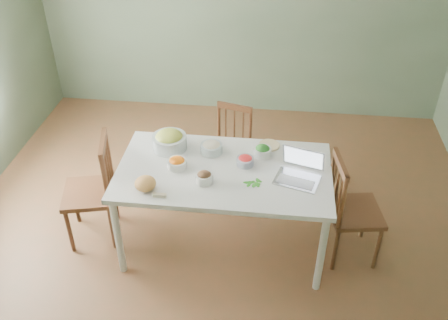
# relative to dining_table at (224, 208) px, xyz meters

# --- Properties ---
(floor) EXTENTS (5.00, 5.00, 0.00)m
(floor) POSITION_rel_dining_table_xyz_m (-0.06, 0.02, -0.42)
(floor) COLOR brown
(floor) RESTS_ON ground
(wall_back) EXTENTS (5.00, 0.00, 2.70)m
(wall_back) POSITION_rel_dining_table_xyz_m (-0.06, 2.52, 0.93)
(wall_back) COLOR slate
(wall_back) RESTS_ON ground
(dining_table) EXTENTS (1.78, 1.00, 0.84)m
(dining_table) POSITION_rel_dining_table_xyz_m (0.00, 0.00, 0.00)
(dining_table) COLOR white
(dining_table) RESTS_ON floor
(chair_far) EXTENTS (0.48, 0.47, 0.90)m
(chair_far) POSITION_rel_dining_table_xyz_m (-0.05, 0.83, 0.03)
(chair_far) COLOR #3F1F10
(chair_far) RESTS_ON floor
(chair_left) EXTENTS (0.53, 0.55, 1.04)m
(chair_left) POSITION_rel_dining_table_xyz_m (-1.21, -0.03, 0.10)
(chair_left) COLOR #3F1F10
(chair_left) RESTS_ON floor
(chair_right) EXTENTS (0.49, 0.51, 1.02)m
(chair_right) POSITION_rel_dining_table_xyz_m (1.12, 0.01, 0.09)
(chair_right) COLOR #3F1F10
(chair_right) RESTS_ON floor
(bread_boule) EXTENTS (0.18, 0.18, 0.11)m
(bread_boule) POSITION_rel_dining_table_xyz_m (-0.58, -0.32, 0.47)
(bread_boule) COLOR #CB8440
(bread_boule) RESTS_ON dining_table
(butter_stick) EXTENTS (0.10, 0.03, 0.03)m
(butter_stick) POSITION_rel_dining_table_xyz_m (-0.45, -0.40, 0.43)
(butter_stick) COLOR beige
(butter_stick) RESTS_ON dining_table
(bowl_squash) EXTENTS (0.38, 0.38, 0.17)m
(bowl_squash) POSITION_rel_dining_table_xyz_m (-0.51, 0.26, 0.50)
(bowl_squash) COLOR gold
(bowl_squash) RESTS_ON dining_table
(bowl_carrot) EXTENTS (0.19, 0.19, 0.09)m
(bowl_carrot) POSITION_rel_dining_table_xyz_m (-0.39, -0.01, 0.46)
(bowl_carrot) COLOR #DE4400
(bowl_carrot) RESTS_ON dining_table
(bowl_onion) EXTENTS (0.22, 0.22, 0.10)m
(bowl_onion) POSITION_rel_dining_table_xyz_m (-0.14, 0.24, 0.47)
(bowl_onion) COLOR beige
(bowl_onion) RESTS_ON dining_table
(bowl_mushroom) EXTENTS (0.14, 0.14, 0.09)m
(bowl_mushroom) POSITION_rel_dining_table_xyz_m (-0.14, -0.18, 0.46)
(bowl_mushroom) COLOR #3C1E11
(bowl_mushroom) RESTS_ON dining_table
(bowl_redpep) EXTENTS (0.17, 0.17, 0.09)m
(bowl_redpep) POSITION_rel_dining_table_xyz_m (0.17, 0.09, 0.46)
(bowl_redpep) COLOR red
(bowl_redpep) RESTS_ON dining_table
(bowl_broccoli) EXTENTS (0.17, 0.17, 0.10)m
(bowl_broccoli) POSITION_rel_dining_table_xyz_m (0.31, 0.25, 0.47)
(bowl_broccoli) COLOR #1F4E1D
(bowl_broccoli) RESTS_ON dining_table
(flatbread) EXTENTS (0.19, 0.19, 0.02)m
(flatbread) POSITION_rel_dining_table_xyz_m (0.36, 0.40, 0.43)
(flatbread) COLOR beige
(flatbread) RESTS_ON dining_table
(basil_bunch) EXTENTS (0.17, 0.17, 0.02)m
(basil_bunch) POSITION_rel_dining_table_xyz_m (0.24, -0.15, 0.43)
(basil_bunch) COLOR #1B681D
(basil_bunch) RESTS_ON dining_table
(laptop) EXTENTS (0.42, 0.40, 0.24)m
(laptop) POSITION_rel_dining_table_xyz_m (0.60, -0.08, 0.54)
(laptop) COLOR silver
(laptop) RESTS_ON dining_table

